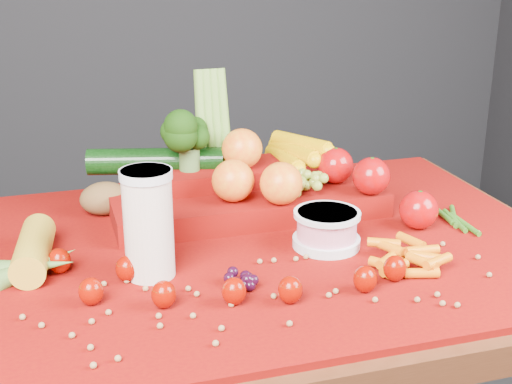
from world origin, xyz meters
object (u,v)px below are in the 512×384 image
object	(u,v)px
yogurt_bowl	(327,228)
table	(259,297)
milk_glass	(148,220)
produce_mound	(251,181)

from	to	relation	value
yogurt_bowl	table	bearing A→B (deg)	156.31
milk_glass	produce_mound	xyz separation A→B (m)	(0.23, 0.23, -0.03)
table	milk_glass	size ratio (longest dim) A/B	6.25
produce_mound	table	bearing A→B (deg)	-101.56
milk_glass	yogurt_bowl	xyz separation A→B (m)	(0.31, 0.02, -0.06)
table	milk_glass	distance (m)	0.29
produce_mound	yogurt_bowl	bearing A→B (deg)	-69.61
table	produce_mound	bearing A→B (deg)	78.44
milk_glass	yogurt_bowl	distance (m)	0.32
produce_mound	milk_glass	bearing A→B (deg)	-135.99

